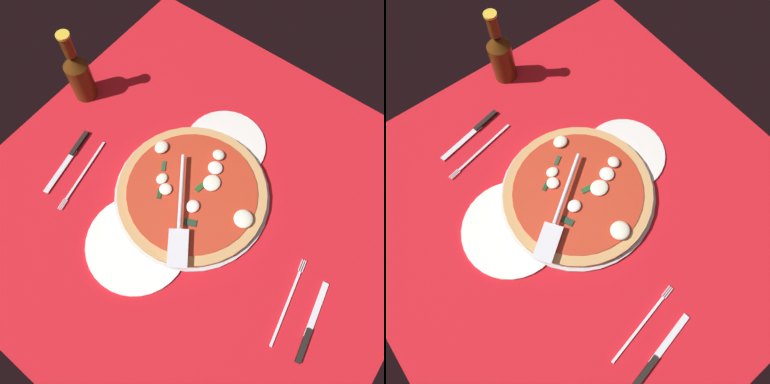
{
  "view_description": "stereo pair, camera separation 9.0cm",
  "coord_description": "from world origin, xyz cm",
  "views": [
    {
      "loc": [
        -26.81,
        -18.34,
        84.98
      ],
      "look_at": [
        0.96,
        2.78,
        2.21
      ],
      "focal_mm": 33.63,
      "sensor_mm": 36.0,
      "label": 1
    },
    {
      "loc": [
        -20.51,
        -24.72,
        84.98
      ],
      "look_at": [
        0.96,
        2.78,
        2.21
      ],
      "focal_mm": 33.63,
      "sensor_mm": 36.0,
      "label": 2
    }
  ],
  "objects": [
    {
      "name": "ground_plane",
      "position": [
        0.0,
        0.0,
        -0.4
      ],
      "size": [
        105.91,
        105.91,
        0.8
      ],
      "primitive_type": "cube",
      "color": "red"
    },
    {
      "name": "checker_pattern",
      "position": [
        -0.0,
        -0.0,
        0.05
      ],
      "size": [
        105.91,
        105.91,
        0.1
      ],
      "color": "silver",
      "rests_on": "ground_plane"
    },
    {
      "name": "pizza_pan",
      "position": [
        0.96,
        2.78,
        0.66
      ],
      "size": [
        39.26,
        39.26,
        1.11
      ],
      "primitive_type": "cylinder",
      "color": "#B9BCC0",
      "rests_on": "ground_plane"
    },
    {
      "name": "dinner_plate_left",
      "position": [
        -17.18,
        5.54,
        0.6
      ],
      "size": [
        24.81,
        24.81,
        1.0
      ],
      "primitive_type": "cylinder",
      "color": "white",
      "rests_on": "ground_plane"
    },
    {
      "name": "dinner_plate_right",
      "position": [
        17.85,
        4.34,
        0.6
      ],
      "size": [
        21.66,
        21.66,
        1.0
      ],
      "primitive_type": "cylinder",
      "color": "silver",
      "rests_on": "ground_plane"
    },
    {
      "name": "pizza",
      "position": [
        1.1,
        2.7,
        2.2
      ],
      "size": [
        37.52,
        37.52,
        3.29
      ],
      "color": "tan",
      "rests_on": "pizza_pan"
    },
    {
      "name": "pizza_server",
      "position": [
        -5.86,
        1.18,
        4.86
      ],
      "size": [
        24.88,
        18.5,
        1.0
      ],
      "rotation": [
        0.0,
        0.0,
        3.75
      ],
      "color": "silver",
      "rests_on": "pizza"
    },
    {
      "name": "place_setting_near",
      "position": [
        -7.79,
        -33.84,
        0.45
      ],
      "size": [
        22.24,
        17.1,
        1.4
      ],
      "rotation": [
        0.0,
        0.0,
        0.18
      ],
      "color": "white",
      "rests_on": "ground_plane"
    },
    {
      "name": "place_setting_far",
      "position": [
        -10.86,
        32.06,
        0.45
      ],
      "size": [
        22.49,
        16.49,
        1.4
      ],
      "rotation": [
        0.0,
        0.0,
        3.34
      ],
      "color": "white",
      "rests_on": "ground_plane"
    },
    {
      "name": "beer_bottle",
      "position": [
        7.83,
        46.18,
        8.66
      ],
      "size": [
        6.58,
        6.58,
        21.86
      ],
      "color": "#4E290C",
      "rests_on": "ground_plane"
    }
  ]
}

